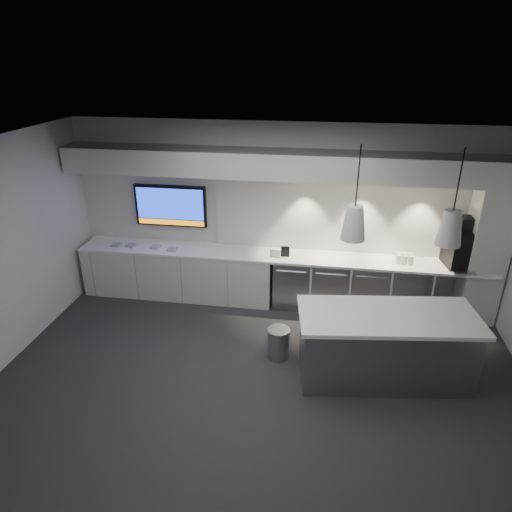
% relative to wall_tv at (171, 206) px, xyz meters
% --- Properties ---
extents(floor, '(7.00, 7.00, 0.00)m').
position_rel_wall_tv_xyz_m(floor, '(1.90, -2.45, -1.56)').
color(floor, '#2A2A2C').
rests_on(floor, ground).
extents(ceiling, '(7.00, 7.00, 0.00)m').
position_rel_wall_tv_xyz_m(ceiling, '(1.90, -2.45, 1.44)').
color(ceiling, black).
rests_on(ceiling, wall_back).
extents(wall_back, '(7.00, 0.00, 7.00)m').
position_rel_wall_tv_xyz_m(wall_back, '(1.90, 0.05, -0.06)').
color(wall_back, silver).
rests_on(wall_back, floor).
extents(wall_front, '(7.00, 0.00, 7.00)m').
position_rel_wall_tv_xyz_m(wall_front, '(1.90, -4.95, -0.06)').
color(wall_front, silver).
rests_on(wall_front, floor).
extents(back_counter, '(6.80, 0.65, 0.04)m').
position_rel_wall_tv_xyz_m(back_counter, '(1.90, -0.27, -0.68)').
color(back_counter, white).
rests_on(back_counter, left_base_cabinets).
extents(left_base_cabinets, '(3.30, 0.63, 0.86)m').
position_rel_wall_tv_xyz_m(left_base_cabinets, '(0.15, -0.27, -1.13)').
color(left_base_cabinets, silver).
rests_on(left_base_cabinets, floor).
extents(fridge_unit_a, '(0.60, 0.61, 0.85)m').
position_rel_wall_tv_xyz_m(fridge_unit_a, '(2.15, -0.27, -1.13)').
color(fridge_unit_a, '#919499').
rests_on(fridge_unit_a, floor).
extents(fridge_unit_b, '(0.60, 0.61, 0.85)m').
position_rel_wall_tv_xyz_m(fridge_unit_b, '(2.78, -0.27, -1.13)').
color(fridge_unit_b, '#919499').
rests_on(fridge_unit_b, floor).
extents(fridge_unit_c, '(0.60, 0.61, 0.85)m').
position_rel_wall_tv_xyz_m(fridge_unit_c, '(3.41, -0.27, -1.13)').
color(fridge_unit_c, '#919499').
rests_on(fridge_unit_c, floor).
extents(fridge_unit_d, '(0.60, 0.61, 0.85)m').
position_rel_wall_tv_xyz_m(fridge_unit_d, '(4.04, -0.27, -1.13)').
color(fridge_unit_d, '#919499').
rests_on(fridge_unit_d, floor).
extents(backsplash, '(4.60, 0.03, 1.30)m').
position_rel_wall_tv_xyz_m(backsplash, '(3.10, 0.03, -0.01)').
color(backsplash, silver).
rests_on(backsplash, wall_back).
extents(soffit, '(6.90, 0.60, 0.40)m').
position_rel_wall_tv_xyz_m(soffit, '(1.90, -0.25, 0.84)').
color(soffit, silver).
rests_on(soffit, wall_back).
extents(column, '(0.55, 0.55, 2.60)m').
position_rel_wall_tv_xyz_m(column, '(5.10, -0.25, -0.26)').
color(column, silver).
rests_on(column, floor).
extents(wall_tv, '(1.25, 0.07, 0.72)m').
position_rel_wall_tv_xyz_m(wall_tv, '(0.00, 0.00, 0.00)').
color(wall_tv, black).
rests_on(wall_tv, wall_back).
extents(island, '(2.36, 1.25, 0.95)m').
position_rel_wall_tv_xyz_m(island, '(3.50, -2.03, -1.08)').
color(island, '#919499').
rests_on(island, floor).
extents(bin, '(0.41, 0.41, 0.44)m').
position_rel_wall_tv_xyz_m(bin, '(2.09, -1.81, -1.34)').
color(bin, '#919499').
rests_on(bin, floor).
extents(coffee_machine, '(0.51, 0.67, 0.80)m').
position_rel_wall_tv_xyz_m(coffee_machine, '(4.75, -0.25, -0.33)').
color(coffee_machine, black).
rests_on(coffee_machine, back_counter).
extents(sign_black, '(0.14, 0.03, 0.18)m').
position_rel_wall_tv_xyz_m(sign_black, '(2.02, -0.34, -0.57)').
color(sign_black, black).
rests_on(sign_black, back_counter).
extents(sign_white, '(0.18, 0.05, 0.14)m').
position_rel_wall_tv_xyz_m(sign_white, '(1.86, -0.39, -0.59)').
color(sign_white, white).
rests_on(sign_white, back_counter).
extents(cup_cluster, '(0.27, 0.17, 0.15)m').
position_rel_wall_tv_xyz_m(cup_cluster, '(3.91, -0.28, -0.59)').
color(cup_cluster, white).
rests_on(cup_cluster, back_counter).
extents(tray_a, '(0.17, 0.17, 0.02)m').
position_rel_wall_tv_xyz_m(tray_a, '(-0.92, -0.34, -0.65)').
color(tray_a, '#9C9C9C').
rests_on(tray_a, back_counter).
extents(tray_b, '(0.20, 0.20, 0.02)m').
position_rel_wall_tv_xyz_m(tray_b, '(-0.65, -0.32, -0.65)').
color(tray_b, '#9C9C9C').
rests_on(tray_b, back_counter).
extents(tray_c, '(0.17, 0.17, 0.02)m').
position_rel_wall_tv_xyz_m(tray_c, '(-0.22, -0.31, -0.65)').
color(tray_c, '#9C9C9C').
rests_on(tray_c, back_counter).
extents(tray_d, '(0.17, 0.17, 0.02)m').
position_rel_wall_tv_xyz_m(tray_d, '(0.10, -0.37, -0.65)').
color(tray_d, '#9C9C9C').
rests_on(tray_d, back_counter).
extents(pendant_left, '(0.29, 0.29, 1.11)m').
position_rel_wall_tv_xyz_m(pendant_left, '(2.96, -2.03, 0.59)').
color(pendant_left, silver).
rests_on(pendant_left, ceiling).
extents(pendant_right, '(0.29, 0.29, 1.11)m').
position_rel_wall_tv_xyz_m(pendant_right, '(4.04, -2.03, 0.59)').
color(pendant_right, silver).
rests_on(pendant_right, ceiling).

